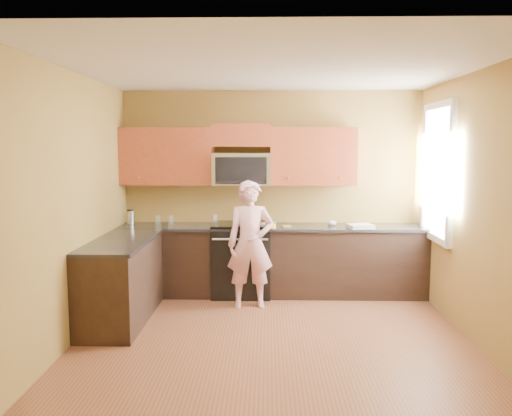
{
  "coord_description": "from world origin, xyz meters",
  "views": [
    {
      "loc": [
        -0.06,
        -5.15,
        1.96
      ],
      "look_at": [
        -0.2,
        1.3,
        1.2
      ],
      "focal_mm": 36.99,
      "sensor_mm": 36.0,
      "label": 1
    }
  ],
  "objects_px": {
    "stove": "(242,259)",
    "travel_mug": "(131,224)",
    "butter_tub": "(271,228)",
    "microwave": "(242,185)",
    "woman": "(250,244)",
    "frying_pan": "(248,225)"
  },
  "relations": [
    {
      "from": "butter_tub",
      "to": "stove",
      "type": "bearing_deg",
      "value": 158.02
    },
    {
      "from": "microwave",
      "to": "woman",
      "type": "distance_m",
      "value": 0.95
    },
    {
      "from": "microwave",
      "to": "frying_pan",
      "type": "xyz_separation_m",
      "value": [
        0.1,
        -0.29,
        -0.5
      ]
    },
    {
      "from": "stove",
      "to": "frying_pan",
      "type": "relative_size",
      "value": 1.94
    },
    {
      "from": "microwave",
      "to": "woman",
      "type": "height_order",
      "value": "microwave"
    },
    {
      "from": "stove",
      "to": "travel_mug",
      "type": "relative_size",
      "value": 4.91
    },
    {
      "from": "stove",
      "to": "microwave",
      "type": "bearing_deg",
      "value": 90.0
    },
    {
      "from": "frying_pan",
      "to": "travel_mug",
      "type": "height_order",
      "value": "travel_mug"
    },
    {
      "from": "microwave",
      "to": "stove",
      "type": "bearing_deg",
      "value": -90.0
    },
    {
      "from": "woman",
      "to": "butter_tub",
      "type": "xyz_separation_m",
      "value": [
        0.25,
        0.37,
        0.15
      ]
    },
    {
      "from": "travel_mug",
      "to": "woman",
      "type": "bearing_deg",
      "value": -22.61
    },
    {
      "from": "stove",
      "to": "woman",
      "type": "xyz_separation_m",
      "value": [
        0.14,
        -0.53,
        0.3
      ]
    },
    {
      "from": "frying_pan",
      "to": "butter_tub",
      "type": "distance_m",
      "value": 0.29
    },
    {
      "from": "frying_pan",
      "to": "stove",
      "type": "bearing_deg",
      "value": 109.23
    },
    {
      "from": "butter_tub",
      "to": "travel_mug",
      "type": "distance_m",
      "value": 1.91
    },
    {
      "from": "butter_tub",
      "to": "travel_mug",
      "type": "xyz_separation_m",
      "value": [
        -1.89,
        0.31,
        0.0
      ]
    },
    {
      "from": "butter_tub",
      "to": "travel_mug",
      "type": "relative_size",
      "value": 0.67
    },
    {
      "from": "woman",
      "to": "travel_mug",
      "type": "xyz_separation_m",
      "value": [
        -1.64,
        0.68,
        0.15
      ]
    },
    {
      "from": "stove",
      "to": "woman",
      "type": "distance_m",
      "value": 0.62
    },
    {
      "from": "microwave",
      "to": "travel_mug",
      "type": "xyz_separation_m",
      "value": [
        -1.5,
        0.03,
        -0.53
      ]
    },
    {
      "from": "woman",
      "to": "butter_tub",
      "type": "distance_m",
      "value": 0.47
    },
    {
      "from": "microwave",
      "to": "frying_pan",
      "type": "distance_m",
      "value": 0.59
    }
  ]
}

